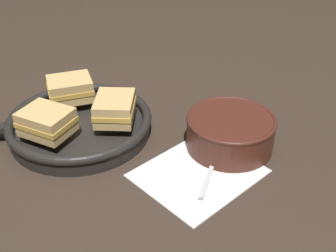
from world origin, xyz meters
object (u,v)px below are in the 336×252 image
object	(u,v)px
soup_bowl	(230,131)
sandwich_far_left	(47,122)
sandwich_near_left	(115,108)
spoon	(215,158)
sandwich_near_right	(70,89)
skillet	(79,124)

from	to	relation	value
soup_bowl	sandwich_far_left	bearing A→B (deg)	132.52
sandwich_near_left	spoon	bearing A→B (deg)	-73.06
sandwich_far_left	spoon	bearing A→B (deg)	-55.76
soup_bowl	sandwich_near_right	world-z (taller)	sandwich_near_right
skillet	sandwich_far_left	world-z (taller)	sandwich_far_left
sandwich_near_right	sandwich_far_left	size ratio (longest dim) A/B	1.09
spoon	sandwich_far_left	size ratio (longest dim) A/B	1.44
sandwich_near_left	sandwich_near_right	bearing A→B (deg)	92.54
sandwich_near_right	sandwich_far_left	bearing A→B (deg)	-147.46
sandwich_near_left	sandwich_far_left	bearing A→B (deg)	152.54
skillet	sandwich_far_left	xyz separation A→B (m)	(-0.07, -0.00, 0.04)
soup_bowl	sandwich_near_right	xyz separation A→B (m)	(-0.12, 0.32, 0.03)
skillet	sandwich_near_right	size ratio (longest dim) A/B	3.09
soup_bowl	spoon	bearing A→B (deg)	-173.82
spoon	sandwich_near_left	world-z (taller)	sandwich_near_left
sandwich_near_right	soup_bowl	bearing A→B (deg)	-69.31
sandwich_far_left	sandwich_near_left	bearing A→B (deg)	-27.46
sandwich_near_left	skillet	bearing A→B (deg)	123.05
soup_bowl	sandwich_near_left	xyz separation A→B (m)	(-0.12, 0.19, 0.03)
spoon	sandwich_near_left	size ratio (longest dim) A/B	1.30
soup_bowl	sandwich_near_right	size ratio (longest dim) A/B	1.45
spoon	sandwich_near_right	distance (m)	0.34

